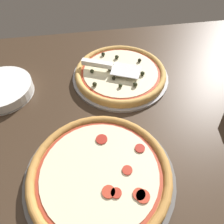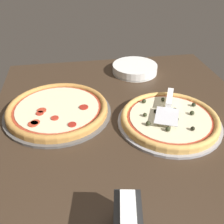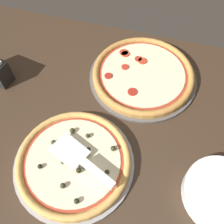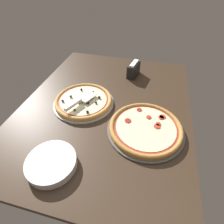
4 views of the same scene
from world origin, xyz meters
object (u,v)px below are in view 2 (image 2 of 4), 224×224
Objects in this scene: serving_spatula at (169,102)px; plate_stack at (135,69)px; pizza_back at (57,109)px; pizza_front at (170,118)px.

serving_spatula is 39.58cm from plate_stack.
serving_spatula reaches higher than pizza_back.
pizza_back is 1.67× the size of serving_spatula.
plate_stack is at bearing 5.26° from serving_spatula.
serving_spatula is at bearing -13.62° from pizza_front.
pizza_back is (13.44, 40.75, -0.05)cm from pizza_front.
pizza_front is 6.80cm from serving_spatula.
plate_stack is at bearing -50.59° from pizza_back.
pizza_front is at bearing -108.26° from pizza_back.
serving_spatula is 1.04× the size of plate_stack.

